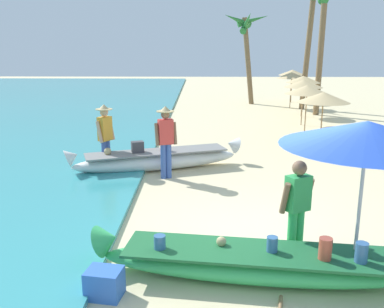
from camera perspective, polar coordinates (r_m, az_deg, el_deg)
ground_plane at (r=7.57m, az=9.07°, el=-11.56°), size 80.00×80.00×0.00m
boat_green_foreground at (r=6.37m, az=8.50°, el=-14.24°), size 4.84×1.38×0.75m
boat_white_midground at (r=11.55m, az=-4.74°, el=-0.73°), size 4.71×2.21×0.82m
person_vendor_hatted at (r=10.64m, az=-3.54°, el=2.28°), size 0.59×0.44×1.84m
person_tourist_customer at (r=6.71m, az=13.87°, el=-6.72°), size 0.57×0.43×1.63m
person_vendor_assistant at (r=11.58m, az=-11.55°, el=2.82°), size 0.47×0.58×1.79m
patio_umbrella_large at (r=6.17m, az=22.38°, el=2.44°), size 2.33×2.33×2.31m
parasol_row_0 at (r=13.71m, az=17.17°, el=7.26°), size 1.60×1.60×1.91m
parasol_row_1 at (r=15.96m, az=15.15°, el=8.31°), size 1.60×1.60×1.91m
parasol_row_2 at (r=18.51m, az=14.70°, el=9.10°), size 1.60×1.60×1.91m
parasol_row_3 at (r=20.84m, az=14.67°, el=9.64°), size 1.60×1.60×1.91m
parasol_row_4 at (r=23.57m, az=13.18°, el=10.21°), size 1.60×1.60×1.91m
parasol_row_5 at (r=26.08m, az=13.28°, el=10.57°), size 1.60×1.60×1.91m
palm_tree_tall_inland at (r=23.53m, az=15.74°, el=18.52°), size 2.55×2.75×6.67m
palm_tree_leaning_seaward at (r=21.55m, az=17.26°, el=17.98°), size 2.54×2.47×6.25m
palm_tree_mid_cluster at (r=24.85m, az=7.16°, el=15.92°), size 2.66×2.82×5.13m
cooler_box at (r=6.06m, az=-11.63°, el=-16.58°), size 0.52×0.44×0.39m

